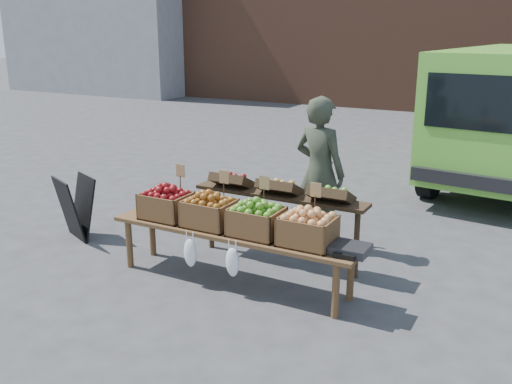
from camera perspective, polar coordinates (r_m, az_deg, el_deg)
The scene contains 11 objects.
ground at distance 6.20m, azimuth -1.29°, elevation -8.13°, with size 80.00×80.00×0.00m, color #3F3F41.
grey_building at distance 24.58m, azimuth -15.40°, elevation 17.86°, with size 8.00×3.00×7.00m, color gray.
vendor at distance 6.75m, azimuth 6.37°, elevation 1.93°, with size 0.66×0.43×1.81m, color #333A2A.
chalkboard_sign at distance 7.41m, azimuth -17.57°, elevation -1.50°, with size 0.53×0.29×0.80m, color black, non-canonical shape.
back_table at distance 6.32m, azimuth 2.33°, elevation -2.59°, with size 2.10×0.44×1.04m, color #312314, non-canonical shape.
display_bench at distance 5.89m, azimuth -2.34°, elevation -6.48°, with size 2.70×0.56×0.57m, color brown, non-canonical shape.
crate_golden_apples at distance 6.19m, azimuth -8.96°, elevation -1.36°, with size 0.50×0.40×0.28m, color maroon, non-canonical shape.
crate_russet_pears at distance 5.88m, azimuth -4.69°, elevation -2.15°, with size 0.50×0.40×0.28m, color #8B5D1D, non-canonical shape.
crate_red_apples at distance 5.61m, azimuth 0.02°, elevation -3.00°, with size 0.50×0.40×0.28m, color #367A19, non-canonical shape.
crate_green_apples at distance 5.39m, azimuth 5.18°, elevation -3.91°, with size 0.50×0.40×0.28m, color gold, non-canonical shape.
weighing_scale at distance 5.28m, azimuth 9.40°, elevation -5.65°, with size 0.34×0.30×0.08m, color black.
Camera 1 is at (2.83, -4.90, 2.56)m, focal length 40.00 mm.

